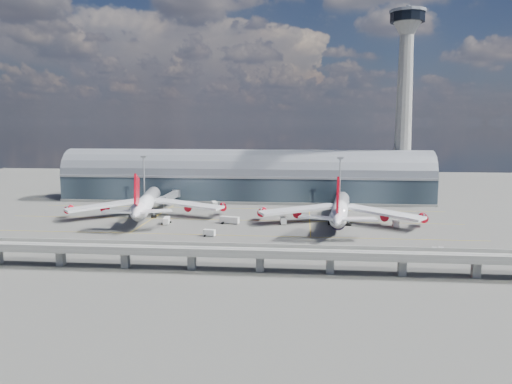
# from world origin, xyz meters

# --- Properties ---
(ground) EXTENTS (500.00, 500.00, 0.00)m
(ground) POSITION_xyz_m (0.00, 0.00, 0.00)
(ground) COLOR #474744
(ground) RESTS_ON ground
(taxi_lines) EXTENTS (200.00, 80.12, 0.01)m
(taxi_lines) POSITION_xyz_m (0.00, 22.11, 0.01)
(taxi_lines) COLOR gold
(taxi_lines) RESTS_ON ground
(terminal) EXTENTS (200.00, 30.00, 28.00)m
(terminal) POSITION_xyz_m (0.00, 77.99, 11.34)
(terminal) COLOR #1E2832
(terminal) RESTS_ON ground
(control_tower) EXTENTS (19.00, 19.00, 103.00)m
(control_tower) POSITION_xyz_m (85.00, 83.00, 51.64)
(control_tower) COLOR gray
(control_tower) RESTS_ON ground
(guideway) EXTENTS (220.00, 8.50, 7.20)m
(guideway) POSITION_xyz_m (-0.00, -55.00, 5.29)
(guideway) COLOR gray
(guideway) RESTS_ON ground
(floodlight_mast_left) EXTENTS (3.00, 0.70, 25.70)m
(floodlight_mast_left) POSITION_xyz_m (-50.00, 55.00, 13.63)
(floodlight_mast_left) COLOR gray
(floodlight_mast_left) RESTS_ON ground
(floodlight_mast_right) EXTENTS (3.00, 0.70, 25.70)m
(floodlight_mast_right) POSITION_xyz_m (50.00, 55.00, 13.63)
(floodlight_mast_right) COLOR gray
(floodlight_mast_right) RESTS_ON ground
(airliner_left) EXTENTS (72.29, 76.11, 23.30)m
(airliner_left) POSITION_xyz_m (-38.57, 22.47, 6.66)
(airliner_left) COLOR white
(airliner_left) RESTS_ON ground
(airliner_right) EXTENTS (71.32, 74.57, 23.65)m
(airliner_right) POSITION_xyz_m (47.61, 15.50, 6.13)
(airliner_right) COLOR white
(airliner_right) RESTS_ON ground
(jet_bridge_left) EXTENTS (4.40, 28.00, 7.25)m
(jet_bridge_left) POSITION_xyz_m (-35.55, 53.12, 5.18)
(jet_bridge_left) COLOR gray
(jet_bridge_left) RESTS_ON ground
(jet_bridge_right) EXTENTS (4.40, 32.00, 7.25)m
(jet_bridge_right) POSITION_xyz_m (51.31, 51.18, 5.18)
(jet_bridge_right) COLOR gray
(jet_bridge_right) RESTS_ON ground
(service_truck_0) EXTENTS (3.11, 6.96, 2.78)m
(service_truck_0) POSITION_xyz_m (-25.49, 8.68, 1.44)
(service_truck_0) COLOR silver
(service_truck_0) RESTS_ON ground
(service_truck_1) EXTENTS (4.72, 2.87, 2.56)m
(service_truck_1) POSITION_xyz_m (-3.04, -12.30, 1.29)
(service_truck_1) COLOR silver
(service_truck_1) RESTS_ON ground
(service_truck_2) EXTENTS (8.67, 4.34, 3.02)m
(service_truck_2) POSITION_xyz_m (0.98, 12.01, 1.57)
(service_truck_2) COLOR silver
(service_truck_2) RESTS_ON ground
(service_truck_3) EXTENTS (2.30, 5.29, 2.53)m
(service_truck_3) POSITION_xyz_m (70.10, 12.05, 1.29)
(service_truck_3) COLOR silver
(service_truck_3) RESTS_ON ground
(service_truck_4) EXTENTS (2.99, 5.39, 3.01)m
(service_truck_4) POSITION_xyz_m (23.84, 13.20, 1.52)
(service_truck_4) COLOR silver
(service_truck_4) RESTS_ON ground
(service_truck_5) EXTENTS (4.43, 6.59, 2.98)m
(service_truck_5) POSITION_xyz_m (-12.85, 51.88, 1.52)
(service_truck_5) COLOR silver
(service_truck_5) RESTS_ON ground
(cargo_train_0) EXTENTS (8.76, 4.83, 1.94)m
(cargo_train_0) POSITION_xyz_m (-51.14, -35.31, 1.01)
(cargo_train_0) COLOR gray
(cargo_train_0) RESTS_ON ground
(cargo_train_1) EXTENTS (8.75, 1.62, 1.45)m
(cargo_train_1) POSITION_xyz_m (-1.27, -37.69, 0.76)
(cargo_train_1) COLOR gray
(cargo_train_1) RESTS_ON ground
(cargo_train_2) EXTENTS (4.50, 2.07, 1.47)m
(cargo_train_2) POSITION_xyz_m (76.80, -27.55, 0.77)
(cargo_train_2) COLOR gray
(cargo_train_2) RESTS_ON ground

